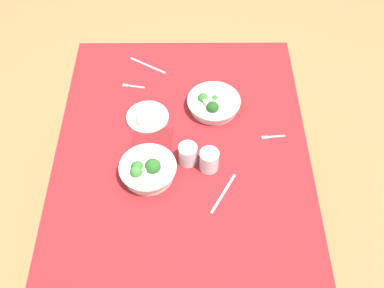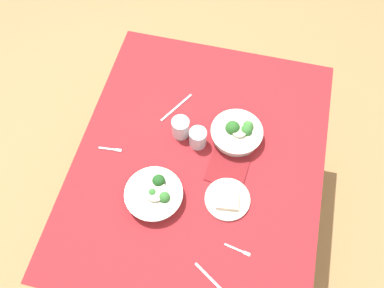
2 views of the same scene
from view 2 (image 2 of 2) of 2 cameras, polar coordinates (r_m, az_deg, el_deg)
name	(u,v)px [view 2 (image 2 of 2)]	position (r m, az deg, el deg)	size (l,w,h in m)	color
ground_plane	(197,216)	(2.47, 0.70, -10.04)	(6.00, 6.00, 0.00)	#9E7547
dining_table	(198,171)	(1.88, 0.91, -3.80)	(1.32, 1.07, 0.74)	maroon
broccoli_bowl_far	(237,133)	(1.82, 6.27, 1.54)	(0.23, 0.23, 0.10)	silver
broccoli_bowl_near	(155,194)	(1.70, -5.21, -6.96)	(0.24, 0.24, 0.09)	silver
bread_side_plate	(228,199)	(1.71, 4.96, -7.60)	(0.19, 0.19, 0.03)	silver
water_glass_center	(181,128)	(1.81, -1.59, 2.30)	(0.08, 0.08, 0.10)	silver
water_glass_side	(198,138)	(1.79, 0.82, 0.85)	(0.08, 0.08, 0.09)	silver
fork_by_far_bowl	(239,250)	(1.66, 6.49, -14.45)	(0.03, 0.11, 0.00)	#B7B7BC
fork_by_near_bowl	(111,149)	(1.84, -11.15, -0.73)	(0.02, 0.10, 0.00)	#B7B7BC
table_knife_left	(215,283)	(1.62, 3.18, -18.73)	(0.21, 0.01, 0.00)	#B7B7BC
table_knife_right	(176,107)	(1.93, -2.18, 5.09)	(0.20, 0.01, 0.00)	#B7B7BC
napkin_folded_upper	(228,169)	(1.77, 4.98, -3.42)	(0.17, 0.17, 0.01)	maroon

